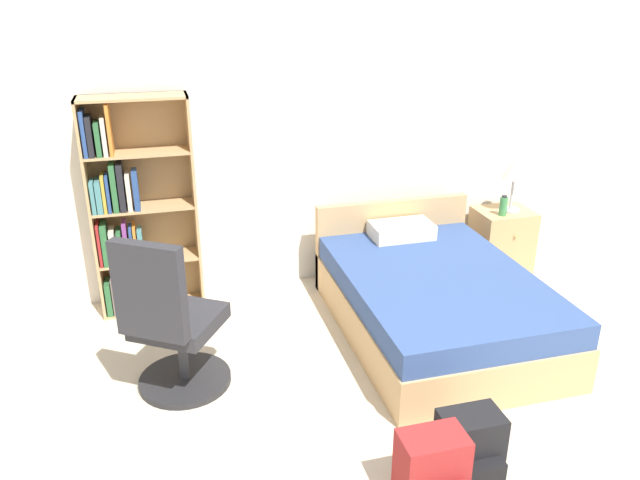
{
  "coord_description": "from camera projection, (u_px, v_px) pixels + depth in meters",
  "views": [
    {
      "loc": [
        -1.44,
        -1.64,
        2.44
      ],
      "look_at": [
        -0.46,
        1.98,
        0.87
      ],
      "focal_mm": 35.0,
      "sensor_mm": 36.0,
      "label": 1
    }
  ],
  "objects": [
    {
      "name": "wall_back",
      "position": [
        334.0,
        130.0,
        5.12
      ],
      "size": [
        9.0,
        0.06,
        2.6
      ],
      "color": "white",
      "rests_on": "ground_plane"
    },
    {
      "name": "bookshelf",
      "position": [
        131.0,
        214.0,
        4.71
      ],
      "size": [
        0.78,
        0.27,
        1.69
      ],
      "color": "tan",
      "rests_on": "ground_plane"
    },
    {
      "name": "bed",
      "position": [
        432.0,
        298.0,
        4.63
      ],
      "size": [
        1.33,
        1.91,
        0.74
      ],
      "color": "tan",
      "rests_on": "ground_plane"
    },
    {
      "name": "office_chair",
      "position": [
        171.0,
        327.0,
        3.83
      ],
      "size": [
        0.69,
        0.72,
        1.1
      ],
      "color": "#232326",
      "rests_on": "ground_plane"
    },
    {
      "name": "nightstand",
      "position": [
        501.0,
        240.0,
        5.62
      ],
      "size": [
        0.48,
        0.42,
        0.56
      ],
      "color": "tan",
      "rests_on": "ground_plane"
    },
    {
      "name": "table_lamp",
      "position": [
        514.0,
        172.0,
        5.36
      ],
      "size": [
        0.21,
        0.21,
        0.47
      ],
      "color": "#B2B2B7",
      "rests_on": "nightstand"
    },
    {
      "name": "water_bottle",
      "position": [
        503.0,
        206.0,
        5.37
      ],
      "size": [
        0.07,
        0.07,
        0.18
      ],
      "color": "#3F8C4C",
      "rests_on": "nightstand"
    },
    {
      "name": "backpack_black",
      "position": [
        470.0,
        449.0,
        3.24
      ],
      "size": [
        0.32,
        0.28,
        0.39
      ],
      "color": "black",
      "rests_on": "ground_plane"
    },
    {
      "name": "backpack_red",
      "position": [
        432.0,
        472.0,
        3.09
      ],
      "size": [
        0.33,
        0.29,
        0.4
      ],
      "color": "maroon",
      "rests_on": "ground_plane"
    }
  ]
}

